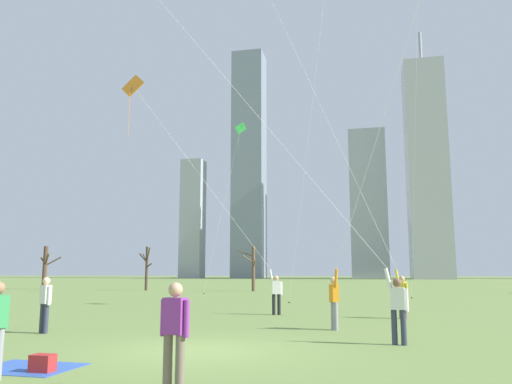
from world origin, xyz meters
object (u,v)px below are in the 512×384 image
bystander_watching_nearby (175,331)px  bare_tree_rightmost (253,267)px  bystander_strolling_midfield (45,302)px  distant_kite_drifting_left_green (239,138)px  picnic_spot (36,365)px  bare_tree_far_right_edge (147,266)px  bare_tree_center (45,266)px  kite_flyer_midfield_left_orange (239,239)px  kite_flyer_foreground_right_red (333,224)px  distant_kite_drifting_right_white (418,14)px  kite_flyer_far_back_blue (358,221)px  kite_flyer_midfield_right_pink (373,229)px

bystander_watching_nearby → bare_tree_rightmost: (-7.58, 39.14, 1.32)m
bystander_strolling_midfield → distant_kite_drifting_left_green: size_ratio=0.10×
distant_kite_drifting_left_green → picnic_spot: distant_kite_drifting_left_green is taller
bystander_watching_nearby → bare_tree_far_right_edge: bare_tree_far_right_edge is taller
bare_tree_far_right_edge → picnic_spot: bearing=-68.4°
bare_tree_rightmost → bare_tree_center: (-22.06, 0.55, 0.08)m
kite_flyer_midfield_left_orange → distant_kite_drifting_left_green: bearing=104.4°
bare_tree_far_right_edge → kite_flyer_midfield_left_orange: bearing=-58.2°
bystander_watching_nearby → distant_kite_drifting_left_green: size_ratio=0.10×
kite_flyer_foreground_right_red → distant_kite_drifting_right_white: 31.55m
kite_flyer_midfield_left_orange → kite_flyer_foreground_right_red: kite_flyer_foreground_right_red is taller
bystander_watching_nearby → bare_tree_far_right_edge: 42.88m
distant_kite_drifting_right_white → bare_tree_far_right_edge: 32.73m
kite_flyer_midfield_left_orange → bare_tree_center: (-27.15, 25.89, -0.86)m
kite_flyer_foreground_right_red → bare_tree_rightmost: kite_flyer_foreground_right_red is taller
kite_flyer_foreground_right_red → kite_flyer_far_back_blue: bearing=70.1°
kite_flyer_midfield_right_pink → bare_tree_center: size_ratio=4.32×
bystander_watching_nearby → bare_tree_far_right_edge: (-18.04, 38.87, 1.38)m
kite_flyer_foreground_right_red → bare_tree_center: 45.95m
distant_kite_drifting_left_green → bare_tree_far_right_edge: bearing=169.2°
bare_tree_far_right_edge → bare_tree_center: (-11.60, 0.82, 0.03)m
kite_flyer_far_back_blue → picnic_spot: bearing=-129.5°
bystander_strolling_midfield → bare_tree_rightmost: bearing=92.0°
kite_flyer_far_back_blue → bare_tree_center: (-32.26, 31.61, -0.97)m
bare_tree_rightmost → bystander_strolling_midfield: bearing=-88.0°
bystander_strolling_midfield → bare_tree_rightmost: bare_tree_rightmost is taller
picnic_spot → bare_tree_far_right_edge: bare_tree_far_right_edge is taller
kite_flyer_midfield_left_orange → bare_tree_center: 37.53m
bystander_watching_nearby → distant_kite_drifting_right_white: (7.31, 31.35, 20.67)m
bystander_strolling_midfield → bare_tree_center: 40.77m
bystander_strolling_midfield → distant_kite_drifting_right_white: distant_kite_drifting_right_white is taller
bare_tree_rightmost → distant_kite_drifting_left_green: bearing=-112.7°
bystander_watching_nearby → bare_tree_center: 49.56m
bare_tree_center → kite_flyer_midfield_left_orange: bearing=-43.6°
kite_flyer_midfield_right_pink → bare_tree_rightmost: bearing=113.1°
distant_kite_drifting_right_white → bare_tree_center: distant_kite_drifting_right_white is taller
kite_flyer_midfield_left_orange → kite_flyer_far_back_blue: 7.67m
kite_flyer_midfield_left_orange → distant_kite_drifting_left_green: 26.34m
kite_flyer_midfield_left_orange → kite_flyer_far_back_blue: (5.11, -5.72, 0.11)m
kite_flyer_midfield_right_pink → bare_tree_center: kite_flyer_midfield_right_pink is taller
kite_flyer_far_back_blue → kite_flyer_foreground_right_red: bearing=-109.9°
kite_flyer_far_back_blue → distant_kite_drifting_left_green: kite_flyer_far_back_blue is taller
kite_flyer_far_back_blue → bystander_watching_nearby: bearing=-108.0°
bare_tree_rightmost → kite_flyer_midfield_left_orange: bearing=-78.6°
distant_kite_drifting_left_green → bare_tree_far_right_edge: 15.28m
kite_flyer_foreground_right_red → bystander_strolling_midfield: 8.73m
bare_tree_center → kite_flyer_foreground_right_red: bearing=-46.5°
kite_flyer_midfield_left_orange → bare_tree_rightmost: bearing=101.4°
kite_flyer_midfield_left_orange → bystander_strolling_midfield: size_ratio=6.75×
kite_flyer_midfield_left_orange → picnic_spot: 13.05m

